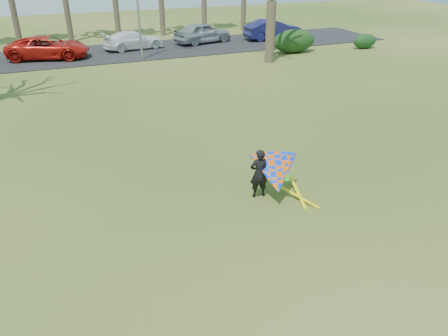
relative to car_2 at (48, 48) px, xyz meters
name	(u,v)px	position (x,y,z in m)	size (l,w,h in m)	color
ground	(252,234)	(4.04, -24.66, -0.83)	(100.00, 100.00, 0.00)	#1F4A10
parking_strip	(107,53)	(4.04, 0.34, -0.80)	(46.00, 7.00, 0.06)	black
hedge_near	(294,41)	(17.15, -4.65, 0.03)	(3.45, 1.56, 1.72)	#163312
hedge_far	(365,41)	(23.12, -5.42, -0.27)	(2.04, 0.96, 1.13)	#133415
car_2	(48,48)	(0.00, 0.00, 0.00)	(2.56, 5.55, 1.54)	red
car_3	(133,40)	(6.25, 1.02, -0.10)	(1.88, 4.62, 1.34)	white
car_4	(203,33)	(12.05, 1.34, 0.05)	(1.94, 4.83, 1.65)	#8E949A
car_5	(273,29)	(18.15, 0.55, 0.04)	(1.72, 4.92, 1.62)	navy
kite_flyer	(274,173)	(5.53, -23.10, 0.01)	(2.13, 2.39, 2.02)	black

